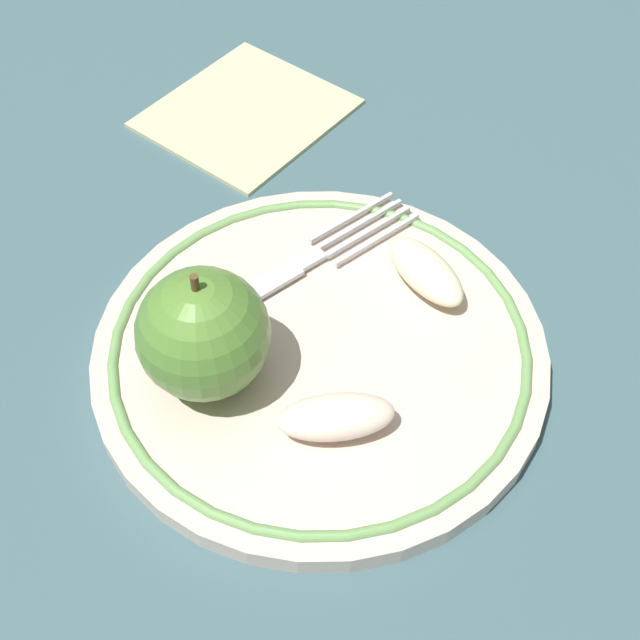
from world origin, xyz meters
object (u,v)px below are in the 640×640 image
(apple_slice_back, at_px, (336,417))
(napkin_folded, at_px, (246,111))
(fork, at_px, (278,279))
(apple_red_whole, at_px, (203,334))
(plate, at_px, (320,352))
(apple_slice_front, at_px, (426,271))

(apple_slice_back, relative_size, napkin_folded, 0.47)
(napkin_folded, bearing_deg, fork, -53.45)
(apple_red_whole, relative_size, apple_slice_back, 1.29)
(apple_slice_back, distance_m, napkin_folded, 0.28)
(plate, distance_m, apple_slice_front, 0.08)
(apple_slice_back, xyz_separation_m, fork, (-0.07, 0.07, -0.01))
(apple_slice_front, bearing_deg, napkin_folded, -1.02)
(plate, bearing_deg, apple_slice_front, 63.89)
(fork, bearing_deg, plate, -100.99)
(fork, xyz_separation_m, napkin_folded, (-0.10, 0.14, -0.01))
(plate, height_order, fork, fork)
(apple_slice_back, height_order, fork, apple_slice_back)
(plate, height_order, apple_slice_back, apple_slice_back)
(apple_slice_front, distance_m, apple_slice_back, 0.11)
(apple_slice_front, bearing_deg, apple_slice_back, 118.23)
(plate, distance_m, apple_red_whole, 0.07)
(apple_red_whole, distance_m, apple_slice_back, 0.08)
(apple_slice_front, distance_m, fork, 0.08)
(apple_slice_back, bearing_deg, apple_red_whole, 146.72)
(napkin_folded, bearing_deg, apple_red_whole, -64.20)
(apple_red_whole, bearing_deg, fork, 90.01)
(plate, xyz_separation_m, apple_slice_front, (0.03, 0.07, 0.02))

